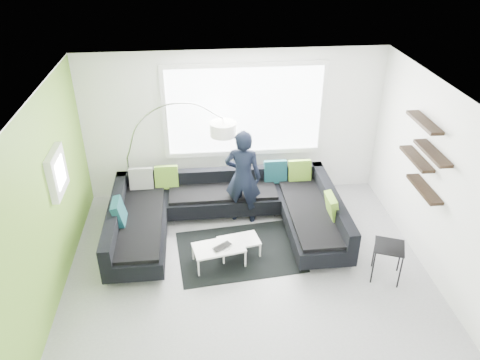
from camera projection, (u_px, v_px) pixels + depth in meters
The scene contains 9 objects.
ground at pixel (248, 274), 7.16m from camera, with size 5.50×5.50×0.00m, color gray.
room_shell at pixel (251, 164), 6.44m from camera, with size 5.54×5.04×2.82m.
sectional_sofa at pixel (226, 217), 7.86m from camera, with size 3.83×2.38×0.82m.
rug at pixel (239, 251), 7.63m from camera, with size 1.95×1.42×0.01m, color black.
coffee_table at pixel (229, 250), 7.40m from camera, with size 1.01×0.59×0.33m, color silver.
arc_lamp at pixel (127, 158), 8.25m from camera, with size 1.98×0.86×2.11m, color silver, non-canonical shape.
side_table at pixel (387, 261), 6.97m from camera, with size 0.42×0.42×0.58m, color black.
person at pixel (243, 177), 8.03m from camera, with size 0.72×0.56×1.73m, color black.
laptop at pixel (224, 248), 7.17m from camera, with size 0.37×0.34×0.02m, color black.
Camera 1 is at (-0.66, -5.44, 4.83)m, focal length 35.00 mm.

